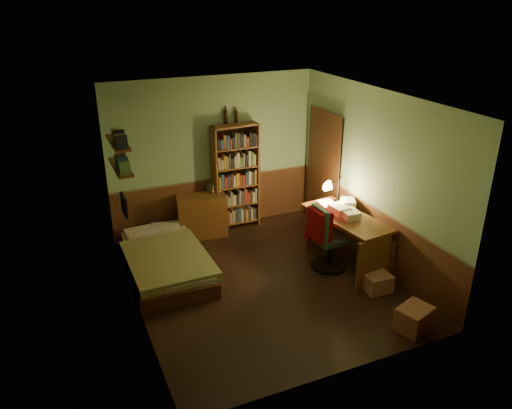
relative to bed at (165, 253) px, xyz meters
name	(u,v)px	position (x,y,z in m)	size (l,w,h in m)	color
floor	(263,282)	(1.19, -0.85, -0.30)	(3.50, 4.00, 0.02)	black
ceiling	(264,98)	(1.19, -0.85, 2.32)	(3.50, 4.00, 0.02)	silver
wall_back	(214,155)	(1.19, 1.16, 1.01)	(3.50, 0.02, 2.60)	#8DB087
wall_left	(129,220)	(-0.57, -0.85, 1.01)	(0.02, 4.00, 2.60)	#8DB087
wall_right	(374,179)	(2.95, -0.85, 1.01)	(0.02, 4.00, 2.60)	#8DB087
wall_front	(348,269)	(1.19, -2.86, 1.01)	(3.50, 0.02, 2.60)	#8DB087
doorway	(324,171)	(2.91, 0.45, 0.71)	(0.06, 0.90, 2.00)	black
door_trim	(323,172)	(2.88, 0.45, 0.71)	(0.02, 0.98, 2.08)	#381D0F
bed	(165,253)	(0.00, 0.00, 0.00)	(1.05, 1.97, 0.58)	olive
dresser	(202,216)	(0.87, 0.91, 0.07)	(0.80, 0.40, 0.71)	brown
mini_stereo	(216,187)	(1.16, 1.04, 0.49)	(0.25, 0.19, 0.13)	#B2B2B7
bookshelf	(236,178)	(1.51, 1.00, 0.62)	(0.78, 0.24, 1.82)	brown
bottle_left	(226,117)	(1.40, 1.10, 1.64)	(0.06, 0.06, 0.23)	black
bottle_right	(236,117)	(1.58, 1.10, 1.63)	(0.05, 0.05, 0.21)	black
desk	(345,240)	(2.53, -0.85, 0.10)	(0.60, 1.45, 0.78)	brown
paper_stack	(348,203)	(2.75, -0.54, 0.54)	(0.20, 0.27, 0.11)	silver
desk_lamp	(339,185)	(2.71, -0.31, 0.75)	(0.16, 0.16, 0.53)	black
office_chair	(331,233)	(2.26, -0.86, 0.28)	(0.57, 0.50, 1.14)	#315D44
red_jacket	(327,188)	(2.06, -1.02, 1.07)	(0.21, 0.38, 0.45)	maroon
wall_shelf_lower	(121,167)	(-0.45, 0.25, 1.31)	(0.20, 0.90, 0.03)	brown
wall_shelf_upper	(118,142)	(-0.45, 0.25, 1.66)	(0.20, 0.90, 0.03)	brown
framed_picture	(124,205)	(-0.53, -0.25, 0.96)	(0.04, 0.32, 0.26)	black
cardboard_box_a	(414,319)	(2.43, -2.56, -0.14)	(0.40, 0.32, 0.30)	#A86F55
cardboard_box_b	(378,283)	(2.54, -1.69, -0.17)	(0.35, 0.29, 0.25)	#A86F55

